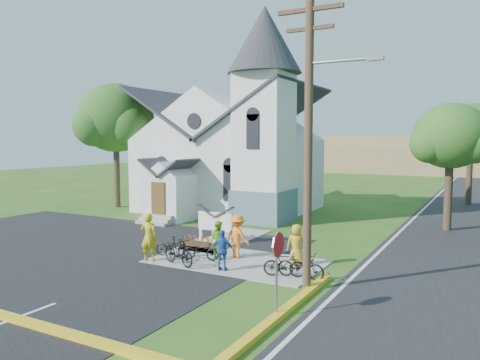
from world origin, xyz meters
The scene contains 23 objects.
ground centered at (0.00, 0.00, 0.00)m, with size 120.00×120.00×0.00m, color #295217.
parking_lot centered at (-7.00, -2.00, 0.01)m, with size 20.00×16.00×0.02m, color black.
road centered at (10.00, 15.00, 0.01)m, with size 8.00×90.00×0.02m, color black.
sidewalk centered at (1.50, 0.50, 0.03)m, with size 7.00×4.00×0.05m, color gray.
church centered at (-5.48, 12.48, 5.25)m, with size 12.35×12.00×13.00m.
church_sign centered at (-1.20, 3.20, 1.03)m, with size 2.20×0.40×1.70m.
flower_bed centered at (-1.20, 2.30, 0.04)m, with size 2.60×1.10×0.07m, color #3C2310.
utility_pole centered at (5.36, -1.50, 5.40)m, with size 3.45×0.28×10.00m.
stop_sign centered at (5.43, -4.20, 1.78)m, with size 0.11×0.76×2.48m.
tree_lot_corner centered at (-14.00, 10.00, 6.60)m, with size 5.60×5.60×9.15m.
tree_road_near centered at (8.50, 12.00, 5.21)m, with size 4.00×4.00×7.05m.
tree_road_mid centered at (9.00, 24.00, 5.78)m, with size 4.40×4.40×7.80m.
distant_hills centered at (3.36, 56.33, 2.17)m, with size 61.00×10.00×5.60m.
cyclist_0 centered at (-1.70, -1.20, 1.04)m, with size 0.72×0.47×1.98m, color gold.
bike_0 centered at (-1.29, -0.14, 0.47)m, with size 0.56×1.59×0.84m, color black.
cyclist_1 centered at (0.59, 0.53, 0.85)m, with size 0.78×0.60×1.60m, color #81CC26.
bike_1 centered at (-0.22, -1.20, 0.62)m, with size 0.53×1.88×1.13m, color black.
cyclist_2 centered at (1.71, -0.99, 0.83)m, with size 0.92×0.38×1.56m, color #2253AA.
bike_2 centered at (0.11, -0.08, 0.45)m, with size 0.54×1.54×0.81m, color black.
cyclist_3 centered at (1.26, 1.00, 0.96)m, with size 1.18×0.68×1.82m, color orange.
bike_3 centered at (4.10, -0.60, 0.51)m, with size 0.44×1.55×0.93m, color black.
cyclist_4 centered at (3.90, 1.08, 0.88)m, with size 0.81×0.53×1.65m, color gold.
bike_4 centered at (4.70, -0.51, 0.52)m, with size 0.62×1.77×0.93m, color black.
Camera 1 is at (10.70, -16.05, 5.06)m, focal length 35.00 mm.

